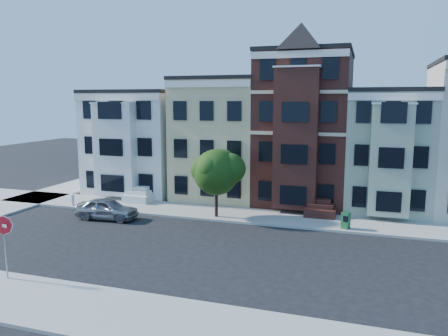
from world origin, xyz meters
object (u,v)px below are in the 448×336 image
(street_tree, at_px, (216,175))
(newspaper_box, at_px, (346,220))
(stop_sign, at_px, (5,243))
(fire_hydrant, at_px, (73,201))
(parked_car, at_px, (107,209))

(street_tree, xyz_separation_m, newspaper_box, (8.97, -0.21, -2.46))
(stop_sign, bearing_deg, street_tree, 76.95)
(newspaper_box, bearing_deg, fire_hydrant, -156.49)
(parked_car, height_order, fire_hydrant, parked_car)
(stop_sign, bearing_deg, newspaper_box, 52.03)
(street_tree, height_order, fire_hydrant, street_tree)
(fire_hydrant, xyz_separation_m, stop_sign, (6.13, -13.00, 1.34))
(stop_sign, bearing_deg, fire_hydrant, 125.36)
(street_tree, xyz_separation_m, stop_sign, (-5.74, -13.42, -1.29))
(street_tree, xyz_separation_m, parked_car, (-7.36, -2.58, -2.39))
(stop_sign, bearing_deg, parked_car, 108.62)
(fire_hydrant, bearing_deg, street_tree, 2.05)
(newspaper_box, bearing_deg, street_tree, -158.44)
(street_tree, height_order, parked_car, street_tree)
(parked_car, xyz_separation_m, newspaper_box, (16.33, 2.37, -0.07))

